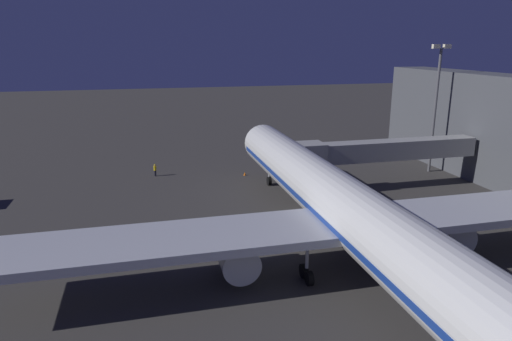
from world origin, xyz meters
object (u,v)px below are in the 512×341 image
(traffic_cone_nose_port, at_px, (273,172))
(jet_bridge, at_px, (376,151))
(apron_floodlight_mast, at_px, (436,100))
(traffic_cone_nose_starboard, at_px, (245,174))
(airliner_at_gate, at_px, (347,212))
(ground_crew_near_nose_gear, at_px, (155,169))

(traffic_cone_nose_port, bearing_deg, jet_bridge, 136.81)
(apron_floodlight_mast, bearing_deg, traffic_cone_nose_starboard, -9.63)
(apron_floodlight_mast, distance_m, traffic_cone_nose_starboard, 30.01)
(traffic_cone_nose_port, bearing_deg, airliner_at_gate, 85.79)
(jet_bridge, bearing_deg, apron_floodlight_mast, -155.10)
(airliner_at_gate, height_order, ground_crew_near_nose_gear, airliner_at_gate)
(ground_crew_near_nose_gear, relative_size, traffic_cone_nose_port, 3.34)
(ground_crew_near_nose_gear, xyz_separation_m, traffic_cone_nose_port, (-17.23, 2.86, -0.74))
(apron_floodlight_mast, bearing_deg, jet_bridge, 24.90)
(ground_crew_near_nose_gear, bearing_deg, apron_floodlight_mast, 169.43)
(ground_crew_near_nose_gear, xyz_separation_m, traffic_cone_nose_starboard, (-12.83, 2.86, -0.74))
(apron_floodlight_mast, height_order, ground_crew_near_nose_gear, apron_floodlight_mast)
(apron_floodlight_mast, xyz_separation_m, traffic_cone_nose_port, (23.30, -4.70, -10.54))
(airliner_at_gate, relative_size, apron_floodlight_mast, 3.26)
(jet_bridge, bearing_deg, traffic_cone_nose_port, -43.19)
(ground_crew_near_nose_gear, bearing_deg, airliner_at_gate, 114.65)
(ground_crew_near_nose_gear, height_order, traffic_cone_nose_port, ground_crew_near_nose_gear)
(airliner_at_gate, bearing_deg, ground_crew_near_nose_gear, -65.35)
(ground_crew_near_nose_gear, height_order, traffic_cone_nose_starboard, ground_crew_near_nose_gear)
(jet_bridge, distance_m, ground_crew_near_nose_gear, 31.52)
(traffic_cone_nose_starboard, bearing_deg, ground_crew_near_nose_gear, -12.56)
(jet_bridge, xyz_separation_m, apron_floodlight_mast, (-12.24, -5.68, 5.62))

